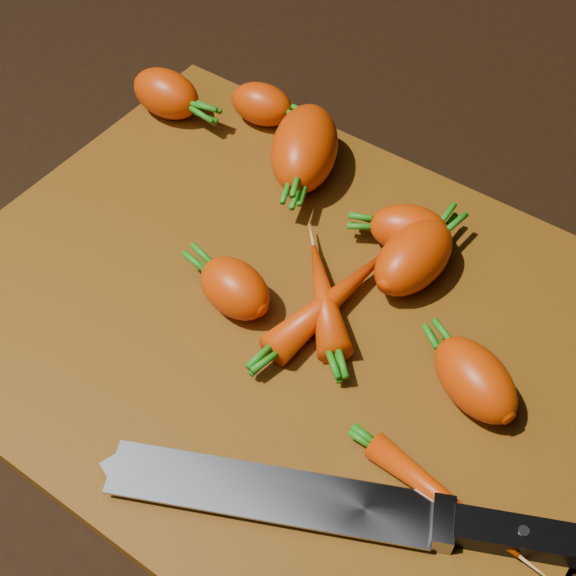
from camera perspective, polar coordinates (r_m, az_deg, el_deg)
The scene contains 13 objects.
ground at distance 0.61m, azimuth -0.55°, elevation -2.70°, with size 2.00×2.00×0.01m, color black.
cutting_board at distance 0.60m, azimuth -0.56°, elevation -2.07°, with size 0.50×0.40×0.01m, color #57310A.
carrot_0 at distance 0.75m, azimuth -8.66°, elevation 13.51°, with size 0.07×0.04×0.04m, color #C23505.
carrot_1 at distance 0.58m, azimuth -3.81°, elevation -0.02°, with size 0.06×0.04×0.04m, color #C23505.
carrot_2 at distance 0.68m, azimuth 1.19°, elevation 9.92°, with size 0.10×0.05×0.05m, color #C23505.
carrot_3 at distance 0.60m, azimuth 8.94°, elevation 2.17°, with size 0.08×0.05×0.05m, color #C23505.
carrot_4 at distance 0.63m, azimuth 8.58°, elevation 4.18°, with size 0.06×0.04×0.04m, color #C23505.
carrot_5 at distance 0.74m, azimuth -1.86°, elevation 12.93°, with size 0.06×0.04×0.04m, color #C23505.
carrot_6 at distance 0.55m, azimuth 13.16°, elevation -6.36°, with size 0.07×0.04×0.04m, color #C23505.
carrot_7 at distance 0.58m, azimuth 3.13°, elevation -0.86°, with size 0.12×0.03×0.03m, color #C23505.
carrot_8 at distance 0.51m, azimuth 10.95°, elevation -14.43°, with size 0.11×0.02×0.02m, color #C23505.
carrot_9 at distance 0.59m, azimuth 2.57°, elevation -0.64°, with size 0.10×0.03×0.03m, color #C23505.
knife at distance 0.51m, azimuth 0.88°, elevation -14.74°, with size 0.31×0.16×0.02m.
Camera 1 is at (0.21, -0.29, 0.48)m, focal length 50.00 mm.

